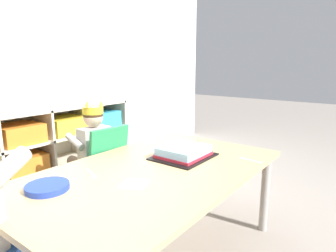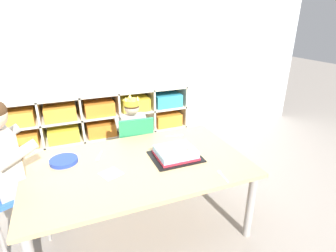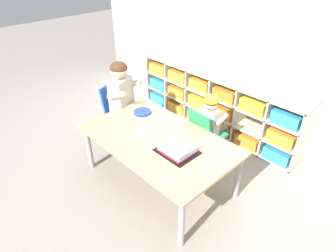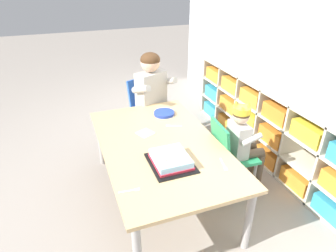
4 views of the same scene
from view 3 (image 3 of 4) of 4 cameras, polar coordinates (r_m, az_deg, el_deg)
The scene contains 14 objects.
ground at distance 3.14m, azimuth -1.76°, elevation -10.61°, with size 16.00×16.00×0.00m, color gray.
classroom_back_wall at distance 3.57m, azimuth 17.26°, elevation 19.48°, with size 5.55×0.10×2.85m, color silver.
storage_cubby_shelf at distance 3.89m, azimuth 9.11°, elevation 4.52°, with size 2.37×0.37×0.74m.
activity_table at distance 2.83m, azimuth -1.92°, elevation -3.29°, with size 1.50×0.89×0.55m.
classroom_chair_blue at distance 3.14m, azimuth 7.14°, elevation -1.38°, with size 0.34×0.36×0.69m.
child_with_crown at distance 3.15m, azimuth 8.71°, elevation 1.26°, with size 0.30×0.31×0.85m.
classroom_chair_adult_side at distance 3.54m, azimuth -9.71°, elevation 3.46°, with size 0.46×0.47×0.75m.
adult_helper_seated at distance 3.39m, azimuth -8.26°, elevation 5.88°, with size 0.49×0.47×1.04m.
birthday_cake_on_tray at distance 2.61m, azimuth 1.83°, elevation -4.57°, with size 0.35×0.29×0.10m.
paper_plate_stack at distance 3.21m, azimuth -5.06°, elevation 2.73°, with size 0.19×0.19×0.03m, color #233DA3.
paper_napkin_square at distance 2.89m, azimuth -5.59°, elevation -1.27°, with size 0.12×0.12×0.00m, color white.
fork_scattered_mid_table at distance 2.76m, azimuth 8.97°, elevation -3.35°, with size 0.14×0.05×0.00m.
fork_at_table_front_edge at distance 2.35m, azimuth -0.74°, elevation -10.45°, with size 0.03×0.14×0.00m.
fork_beside_plate_stack at distance 3.05m, azimuth -2.24°, elevation 0.91°, with size 0.07×0.13×0.00m.
Camera 3 is at (1.71, -1.52, 2.15)m, focal length 31.10 mm.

